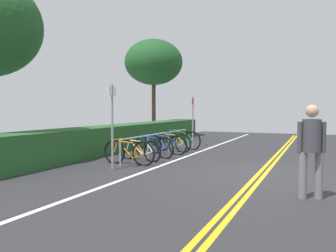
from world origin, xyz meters
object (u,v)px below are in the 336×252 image
object	(u,v)px
bicycle_1	(139,150)
pedestrian	(311,145)
bicycle_3	(165,144)
tree_mid	(154,62)
bicycle_5	(181,140)
bicycle_4	(172,142)
bicycle_0	(129,152)
bike_rack	(159,138)
sign_post_near	(112,118)
sign_post_far	(193,117)
bicycle_2	(154,147)

from	to	relation	value
bicycle_1	pedestrian	distance (m)	5.79
bicycle_3	pedestrian	distance (m)	6.70
bicycle_3	tree_mid	size ratio (longest dim) A/B	0.31
bicycle_5	bicycle_1	bearing A→B (deg)	178.79
bicycle_3	bicycle_4	distance (m)	0.83
bicycle_0	tree_mid	world-z (taller)	tree_mid
bike_rack	pedestrian	size ratio (longest dim) A/B	3.10
bike_rack	bicycle_4	xyz separation A→B (m)	(1.22, 0.02, -0.24)
bicycle_0	pedestrian	bearing A→B (deg)	-113.58
bicycle_1	sign_post_near	size ratio (longest dim) A/B	0.75
tree_mid	bicycle_5	bearing A→B (deg)	-144.78
bike_rack	bicycle_3	xyz separation A→B (m)	(0.40, -0.05, -0.24)
bicycle_0	bicycle_3	size ratio (longest dim) A/B	1.00
tree_mid	sign_post_near	bearing A→B (deg)	-160.33
bicycle_0	bicycle_4	world-z (taller)	bicycle_0
bicycle_1	bicycle_3	distance (m)	1.69
bike_rack	sign_post_near	size ratio (longest dim) A/B	2.31
bicycle_3	sign_post_far	xyz separation A→B (m)	(2.62, -0.11, 0.91)
bike_rack	sign_post_near	distance (m)	3.09
bicycle_3	sign_post_near	bearing A→B (deg)	179.65
bicycle_2	bicycle_3	distance (m)	0.83
pedestrian	sign_post_near	distance (m)	5.01
bicycle_3	tree_mid	distance (m)	8.64
bike_rack	bicycle_3	world-z (taller)	bike_rack
bike_rack	bicycle_5	distance (m)	2.11
pedestrian	sign_post_far	distance (m)	8.64
bicycle_0	bicycle_5	bearing A→B (deg)	0.21
sign_post_near	bicycle_4	bearing A→B (deg)	0.71
bicycle_0	bicycle_1	distance (m)	0.82
bicycle_2	sign_post_far	distance (m)	3.58
bicycle_2	tree_mid	size ratio (longest dim) A/B	0.31
sign_post_far	bicycle_0	bearing A→B (deg)	178.28
sign_post_near	pedestrian	bearing A→B (deg)	-104.13
pedestrian	tree_mid	xyz separation A→B (m)	(11.44, 8.50, 3.21)
bicycle_4	bicycle_2	bearing A→B (deg)	-179.22
bicycle_4	pedestrian	distance (m)	7.34
bike_rack	sign_post_near	xyz separation A→B (m)	(-3.00, -0.03, 0.76)
tree_mid	bicycle_4	bearing A→B (deg)	-149.04
bike_rack	sign_post_near	world-z (taller)	sign_post_near
pedestrian	bicycle_3	bearing A→B (deg)	46.25
bicycle_1	bicycle_5	world-z (taller)	bicycle_5
sign_post_near	bicycle_5	bearing A→B (deg)	0.43
bicycle_1	bike_rack	bearing A→B (deg)	-3.47
bicycle_2	tree_mid	world-z (taller)	tree_mid
bike_rack	tree_mid	bearing A→B (deg)	26.63
bike_rack	bicycle_1	world-z (taller)	bike_rack
bike_rack	bicycle_5	bearing A→B (deg)	0.17
bicycle_4	sign_post_near	distance (m)	4.34
tree_mid	bicycle_2	bearing A→B (deg)	-154.67
bike_rack	bicycle_0	distance (m)	2.11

